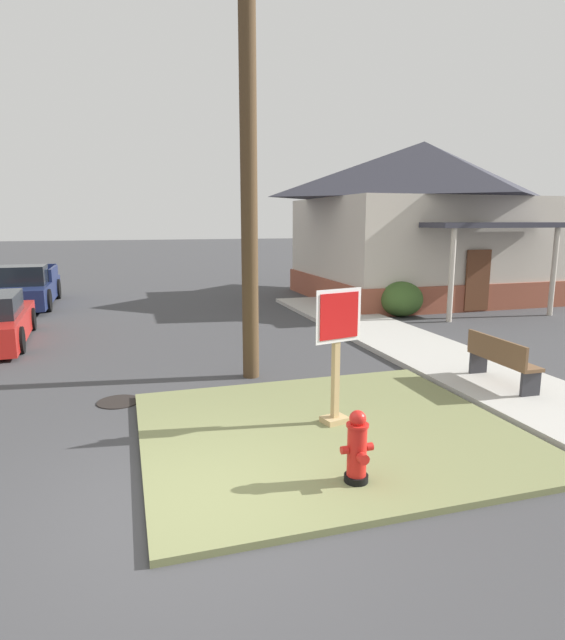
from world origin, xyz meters
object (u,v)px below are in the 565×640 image
fire_hydrant (357,449)px  manhole_cover (119,402)px  pickup_truck_navy (23,289)px  utility_pole (248,84)px  stop_sign (337,359)px  street_bench (501,358)px

fire_hydrant → manhole_cover: bearing=124.5°
manhole_cover → pickup_truck_navy: (-3.21, 11.34, 0.61)m
utility_pole → stop_sign: bearing=-78.5°
pickup_truck_navy → utility_pole: size_ratio=0.50×
manhole_cover → street_bench: 6.65m
manhole_cover → utility_pole: utility_pole is taller
manhole_cover → pickup_truck_navy: size_ratio=0.13×
stop_sign → pickup_truck_navy: 14.80m
street_bench → utility_pole: bearing=152.4°
pickup_truck_navy → stop_sign: bearing=-65.0°
fire_hydrant → pickup_truck_navy: 16.18m
manhole_cover → utility_pole: bearing=17.6°
fire_hydrant → pickup_truck_navy: (-5.80, 15.10, 0.14)m
fire_hydrant → street_bench: street_bench is taller
fire_hydrant → pickup_truck_navy: pickup_truck_navy is taller
stop_sign → street_bench: 3.56m
utility_pole → fire_hydrant: bearing=-88.4°
fire_hydrant → street_bench: 4.61m
fire_hydrant → utility_pole: utility_pole is taller
pickup_truck_navy → street_bench: size_ratio=3.36×
pickup_truck_navy → utility_pole: utility_pole is taller
street_bench → stop_sign: bearing=-167.8°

